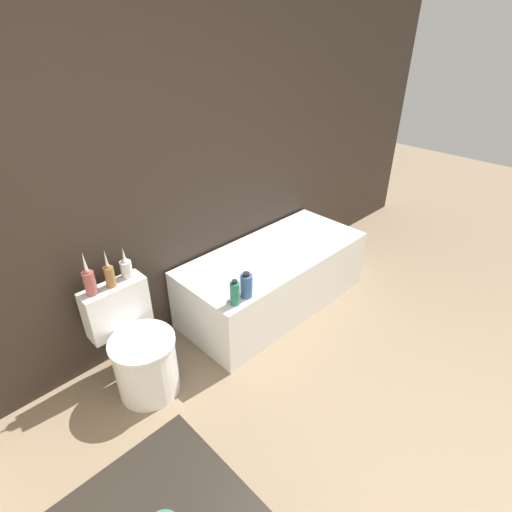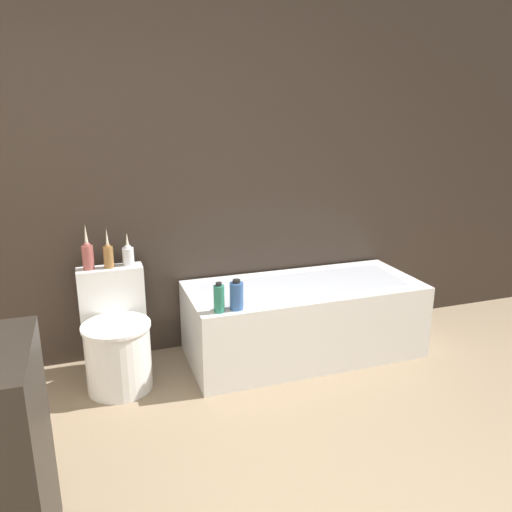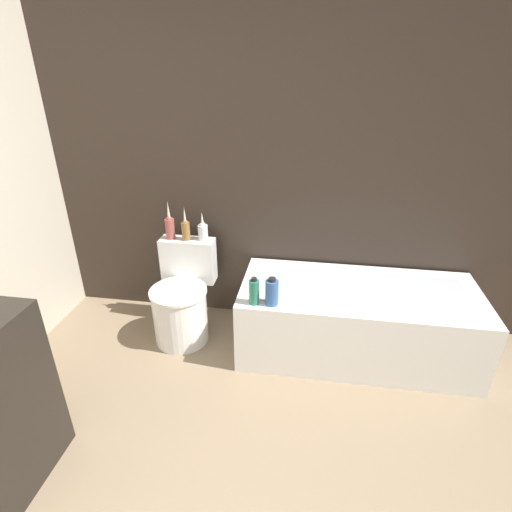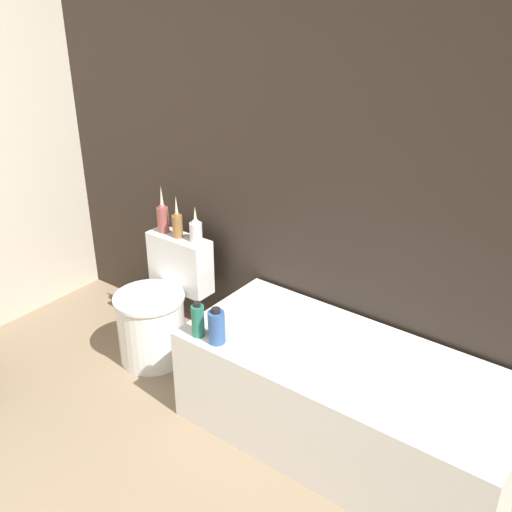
{
  "view_description": "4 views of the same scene",
  "coord_description": "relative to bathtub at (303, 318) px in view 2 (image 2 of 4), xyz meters",
  "views": [
    {
      "loc": [
        -1.23,
        0.1,
        2.08
      ],
      "look_at": [
        0.31,
        1.66,
        0.76
      ],
      "focal_mm": 28.0,
      "sensor_mm": 36.0,
      "label": 1
    },
    {
      "loc": [
        -0.57,
        -0.95,
        1.61
      ],
      "look_at": [
        0.34,
        1.68,
        0.8
      ],
      "focal_mm": 35.0,
      "sensor_mm": 36.0,
      "label": 2
    },
    {
      "loc": [
        0.43,
        -0.41,
        1.84
      ],
      "look_at": [
        0.1,
        1.72,
        0.78
      ],
      "focal_mm": 28.0,
      "sensor_mm": 36.0,
      "label": 3
    },
    {
      "loc": [
        1.75,
        -0.1,
        2.1
      ],
      "look_at": [
        0.3,
        1.82,
        0.91
      ],
      "focal_mm": 42.0,
      "sensor_mm": 36.0,
      "label": 4
    }
  ],
  "objects": [
    {
      "name": "wall_back_tiled",
      "position": [
        -0.76,
        0.39,
        1.05
      ],
      "size": [
        6.4,
        0.06,
        2.6
      ],
      "color": "#332821",
      "rests_on": "ground_plane"
    },
    {
      "name": "bathtub",
      "position": [
        0.0,
        0.0,
        0.0
      ],
      "size": [
        1.56,
        0.69,
        0.5
      ],
      "color": "white",
      "rests_on": "ground"
    },
    {
      "name": "toilet",
      "position": [
        -1.23,
        -0.0,
        0.03
      ],
      "size": [
        0.4,
        0.54,
        0.68
      ],
      "color": "white",
      "rests_on": "ground"
    },
    {
      "name": "vase_gold",
      "position": [
        -1.35,
        0.2,
        0.52
      ],
      "size": [
        0.07,
        0.07,
        0.28
      ],
      "color": "#994C47",
      "rests_on": "toilet"
    },
    {
      "name": "vase_silver",
      "position": [
        -1.23,
        0.2,
        0.51
      ],
      "size": [
        0.06,
        0.06,
        0.25
      ],
      "color": "olive",
      "rests_on": "toilet"
    },
    {
      "name": "vase_bronze",
      "position": [
        -1.11,
        0.22,
        0.5
      ],
      "size": [
        0.07,
        0.07,
        0.21
      ],
      "color": "silver",
      "rests_on": "toilet"
    },
    {
      "name": "shampoo_bottle_tall",
      "position": [
        -0.66,
        -0.27,
        0.33
      ],
      "size": [
        0.06,
        0.06,
        0.18
      ],
      "color": "#267259",
      "rests_on": "bathtub"
    },
    {
      "name": "shampoo_bottle_short",
      "position": [
        -0.55,
        -0.27,
        0.33
      ],
      "size": [
        0.08,
        0.08,
        0.18
      ],
      "color": "#335999",
      "rests_on": "bathtub"
    }
  ]
}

